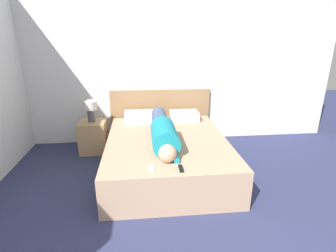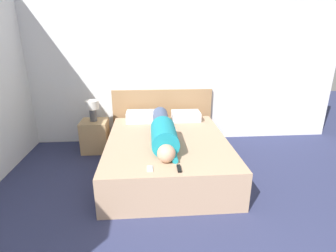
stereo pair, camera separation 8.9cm
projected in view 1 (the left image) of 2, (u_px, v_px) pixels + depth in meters
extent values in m
cube|color=white|center=(168.00, 70.00, 4.62)|extent=(6.09, 0.06, 2.60)
cube|color=tan|center=(167.00, 155.00, 3.78)|extent=(1.67, 2.10, 0.50)
cube|color=#A37A51|center=(161.00, 116.00, 4.81)|extent=(1.79, 0.04, 0.96)
cube|color=tan|center=(93.00, 136.00, 4.41)|extent=(0.43, 0.43, 0.53)
cylinder|color=#4C4C51|center=(91.00, 115.00, 4.29)|extent=(0.11, 0.11, 0.21)
cylinder|color=silver|center=(90.00, 105.00, 4.23)|extent=(0.22, 0.22, 0.14)
sphere|color=tan|center=(168.00, 153.00, 3.00)|extent=(0.22, 0.22, 0.22)
cylinder|color=teal|center=(164.00, 136.00, 3.36)|extent=(0.33, 0.67, 0.33)
cylinder|color=#47567A|center=(160.00, 121.00, 4.06)|extent=(0.25, 0.80, 0.25)
cylinder|color=teal|center=(176.00, 157.00, 3.08)|extent=(0.07, 0.22, 0.07)
cube|color=white|center=(140.00, 117.00, 4.43)|extent=(0.50, 0.33, 0.16)
cube|color=white|center=(184.00, 116.00, 4.51)|extent=(0.48, 0.33, 0.15)
cube|color=black|center=(181.00, 168.00, 2.87)|extent=(0.04, 0.15, 0.02)
cube|color=#B2B7BC|center=(152.00, 169.00, 2.87)|extent=(0.06, 0.13, 0.01)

